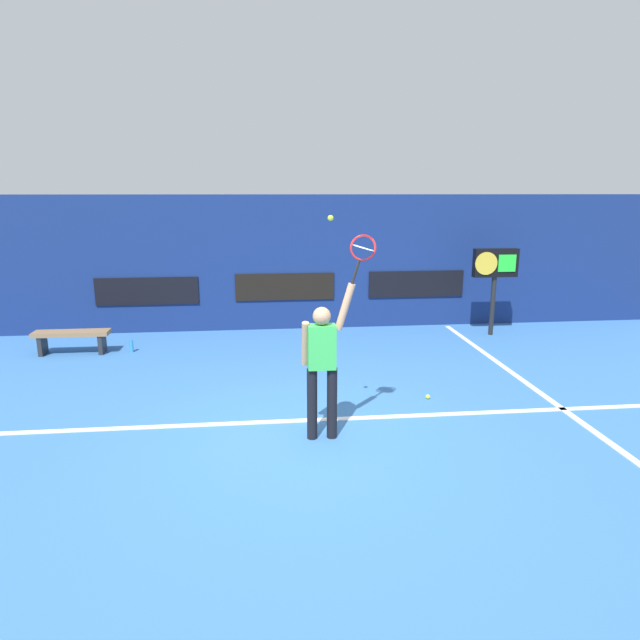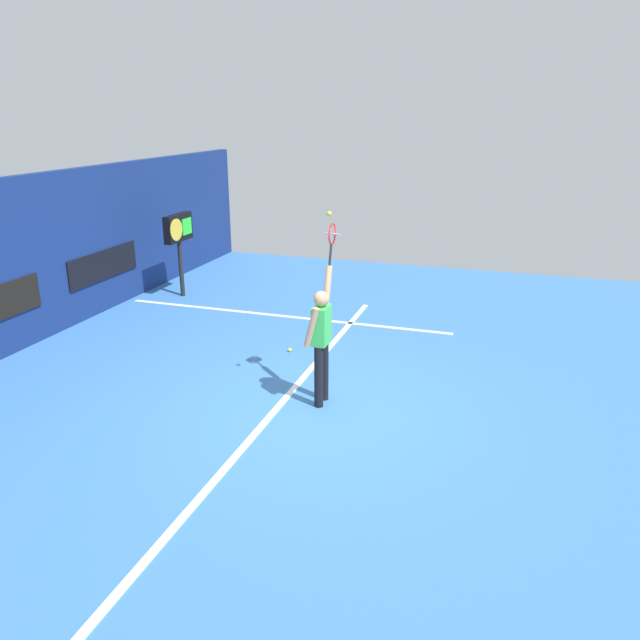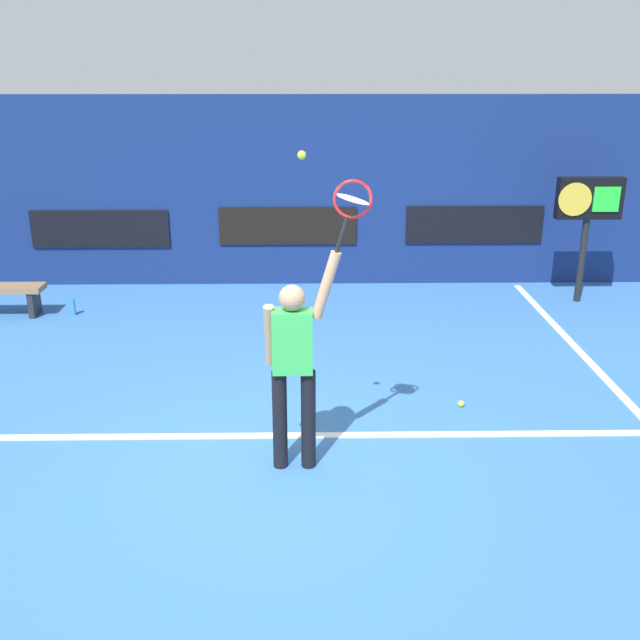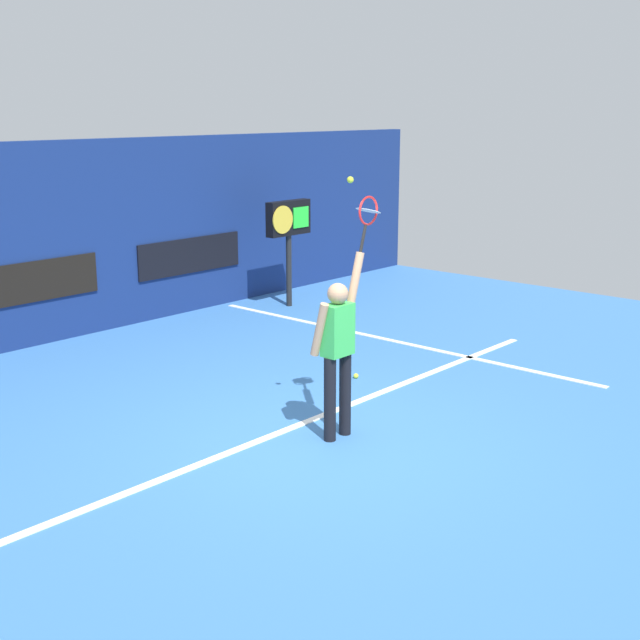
% 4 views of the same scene
% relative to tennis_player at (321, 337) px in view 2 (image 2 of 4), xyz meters
% --- Properties ---
extents(ground_plane, '(18.00, 18.00, 0.00)m').
position_rel_tennis_player_xyz_m(ground_plane, '(-0.20, 0.01, -1.01)').
color(ground_plane, '#3870B2').
extents(sponsor_banner_starboard, '(2.20, 0.03, 0.60)m').
position_rel_tennis_player_xyz_m(sponsor_banner_starboard, '(2.80, 5.69, -0.03)').
color(sponsor_banner_starboard, black).
extents(court_baseline, '(10.00, 0.10, 0.01)m').
position_rel_tennis_player_xyz_m(court_baseline, '(-0.20, 0.54, -1.00)').
color(court_baseline, white).
rests_on(court_baseline, ground_plane).
extents(court_sideline, '(0.10, 7.00, 0.01)m').
position_rel_tennis_player_xyz_m(court_sideline, '(3.53, 2.01, -1.00)').
color(court_sideline, white).
rests_on(court_sideline, ground_plane).
extents(tennis_player, '(0.65, 0.31, 1.98)m').
position_rel_tennis_player_xyz_m(tennis_player, '(0.00, 0.00, 0.00)').
color(tennis_player, black).
rests_on(tennis_player, ground_plane).
extents(tennis_racket, '(0.39, 0.27, 0.63)m').
position_rel_tennis_player_xyz_m(tennis_racket, '(0.47, -0.00, 1.35)').
color(tennis_racket, black).
extents(tennis_ball, '(0.07, 0.07, 0.07)m').
position_rel_tennis_player_xyz_m(tennis_ball, '(0.09, -0.08, 1.73)').
color(tennis_ball, '#CCE033').
extents(scoreboard_clock, '(0.96, 0.20, 1.87)m').
position_rel_tennis_player_xyz_m(scoreboard_clock, '(4.22, 4.71, 0.46)').
color(scoreboard_clock, black).
rests_on(scoreboard_clock, ground_plane).
extents(spare_ball, '(0.07, 0.07, 0.07)m').
position_rel_tennis_player_xyz_m(spare_ball, '(1.73, 1.15, -0.98)').
color(spare_ball, '#CCE033').
rests_on(spare_ball, ground_plane).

